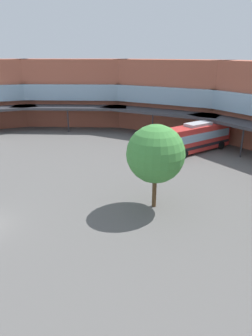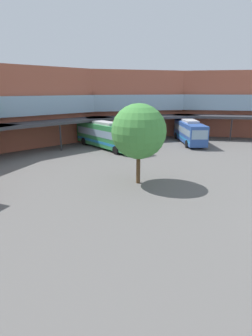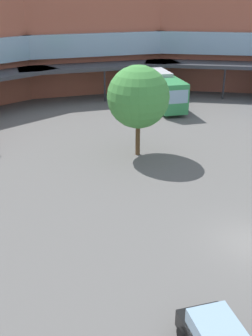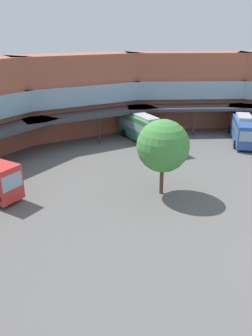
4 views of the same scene
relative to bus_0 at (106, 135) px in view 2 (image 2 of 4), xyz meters
name	(u,v)px [view 2 (image 2 of 4)]	position (x,y,z in m)	size (l,w,h in m)	color
station_building	(9,121)	(-17.32, 0.67, 3.77)	(82.08, 44.34, 11.34)	#AD5942
bus_0	(106,135)	(0.00, 0.00, 0.00)	(8.22, 11.61, 3.81)	#338C4C
bus_2	(189,131)	(8.31, -10.73, -0.09)	(11.06, 6.55, 3.62)	#2D519E
plaza_tree	(139,132)	(-12.78, -9.10, 2.76)	(4.78, 4.78, 7.09)	brown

